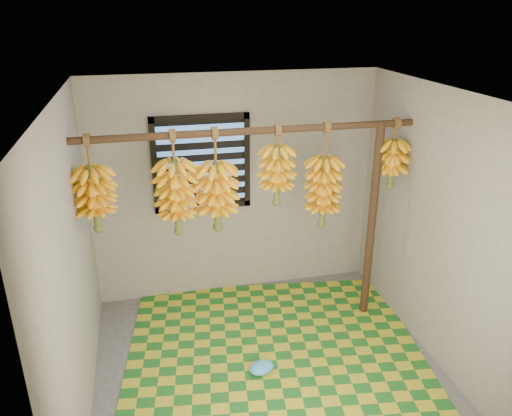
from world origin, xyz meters
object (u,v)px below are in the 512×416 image
object	(u,v)px
woven_mat	(273,344)
banana_bunch_a	(94,199)
plastic_bag	(262,368)
banana_bunch_b	(176,197)
support_post	(372,225)
banana_bunch_d	(277,175)
banana_bunch_e	(323,192)
banana_bunch_f	(392,164)
banana_bunch_c	(217,197)

from	to	relation	value
woven_mat	banana_bunch_a	world-z (taller)	banana_bunch_a
plastic_bag	banana_bunch_b	size ratio (longest dim) A/B	0.25
support_post	banana_bunch_d	bearing A→B (deg)	180.00
plastic_bag	banana_bunch_d	xyz separation A→B (m)	(0.30, 0.68, 1.53)
banana_bunch_b	banana_bunch_e	xyz separation A→B (m)	(1.35, 0.00, -0.07)
banana_bunch_a	banana_bunch_f	bearing A→B (deg)	0.00
support_post	plastic_bag	xyz separation A→B (m)	(-1.27, -0.68, -0.94)
woven_mat	banana_bunch_c	xyz separation A→B (m)	(-0.45, 0.32, 1.42)
banana_bunch_e	support_post	bearing A→B (deg)	0.00
banana_bunch_d	banana_bunch_e	size ratio (longest dim) A/B	0.73
woven_mat	banana_bunch_e	xyz separation A→B (m)	(0.55, 0.32, 1.38)
banana_bunch_b	support_post	bearing A→B (deg)	0.00
banana_bunch_b	plastic_bag	bearing A→B (deg)	-48.59
plastic_bag	banana_bunch_a	size ratio (longest dim) A/B	0.28
banana_bunch_a	banana_bunch_f	distance (m)	2.70
banana_bunch_c	banana_bunch_f	bearing A→B (deg)	0.00
woven_mat	banana_bunch_f	bearing A→B (deg)	14.72
banana_bunch_a	banana_bunch_e	bearing A→B (deg)	0.00
support_post	banana_bunch_b	distance (m)	1.93
woven_mat	banana_bunch_e	distance (m)	1.52
banana_bunch_e	plastic_bag	bearing A→B (deg)	-137.83
support_post	banana_bunch_c	bearing A→B (deg)	180.00
banana_bunch_b	banana_bunch_c	world-z (taller)	same
woven_mat	banana_bunch_b	xyz separation A→B (m)	(-0.80, 0.32, 1.45)
woven_mat	support_post	bearing A→B (deg)	16.67
banana_bunch_d	banana_bunch_b	bearing A→B (deg)	-180.00
woven_mat	banana_bunch_d	bearing A→B (deg)	73.21
plastic_bag	banana_bunch_a	world-z (taller)	banana_bunch_a
plastic_bag	banana_bunch_f	world-z (taller)	banana_bunch_f
woven_mat	banana_bunch_b	bearing A→B (deg)	158.24
woven_mat	banana_bunch_f	size ratio (longest dim) A/B	4.01
woven_mat	banana_bunch_e	world-z (taller)	banana_bunch_e
support_post	banana_bunch_e	world-z (taller)	banana_bunch_e
plastic_bag	banana_bunch_e	size ratio (longest dim) A/B	0.23
banana_bunch_e	woven_mat	bearing A→B (deg)	-149.59
banana_bunch_a	banana_bunch_e	size ratio (longest dim) A/B	0.83
banana_bunch_a	banana_bunch_f	size ratio (longest dim) A/B	1.25
plastic_bag	banana_bunch_e	distance (m)	1.67
banana_bunch_c	banana_bunch_e	xyz separation A→B (m)	(1.00, 0.00, -0.04)
banana_bunch_c	banana_bunch_d	distance (m)	0.57
support_post	banana_bunch_f	xyz separation A→B (m)	(0.15, 0.00, 0.61)
support_post	banana_bunch_f	distance (m)	0.63
banana_bunch_e	banana_bunch_f	xyz separation A→B (m)	(0.67, 0.00, 0.23)
support_post	banana_bunch_e	size ratio (longest dim) A/B	1.98
banana_bunch_f	plastic_bag	bearing A→B (deg)	-154.49
support_post	plastic_bag	world-z (taller)	support_post
support_post	banana_bunch_c	xyz separation A→B (m)	(-1.52, 0.00, 0.43)
banana_bunch_c	banana_bunch_d	bearing A→B (deg)	0.00
plastic_bag	banana_bunch_c	xyz separation A→B (m)	(-0.25, 0.68, 1.37)
banana_bunch_c	banana_bunch_d	xyz separation A→B (m)	(0.55, 0.00, 0.16)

